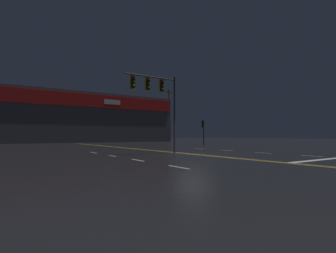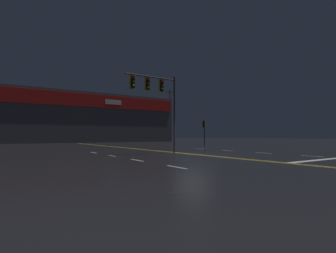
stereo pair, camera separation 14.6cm
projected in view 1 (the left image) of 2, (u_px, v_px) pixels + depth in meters
The scene contains 6 objects.
ground_plane at pixel (193, 154), 17.97m from camera, with size 200.00×200.00×0.00m, color black.
road_markings at pixel (219, 155), 17.38m from camera, with size 15.38×60.00×0.01m.
traffic_signal_median at pixel (155, 91), 18.76m from camera, with size 4.13×0.36×5.72m.
traffic_signal_corner_northeast at pixel (203, 127), 34.46m from camera, with size 0.42×0.36×3.31m.
building_backdrop at pixel (65, 118), 49.99m from camera, with size 41.94×10.23×9.30m.
utility_pole_row at pixel (76, 112), 47.17m from camera, with size 45.92×0.26×11.61m.
Camera 1 is at (-11.46, -14.02, 1.28)m, focal length 28.00 mm.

